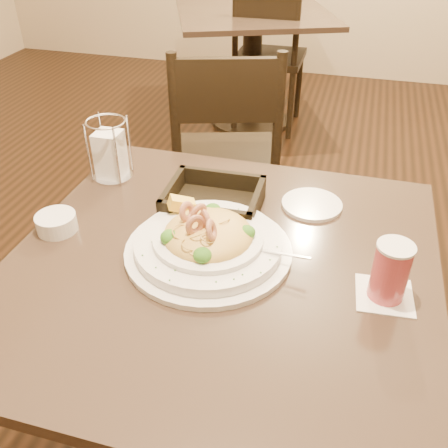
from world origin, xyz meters
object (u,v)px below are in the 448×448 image
(background_table, at_px, (252,49))
(main_table, at_px, (222,334))
(drink_glass, at_px, (390,272))
(side_plate, at_px, (312,204))
(pasta_bowl, at_px, (208,241))
(napkin_caddy, at_px, (110,153))
(dining_chair_far, at_px, (268,52))
(dining_chair_near, at_px, (226,154))
(bread_basket, at_px, (214,202))
(butter_ramekin, at_px, (56,223))

(background_table, bearing_deg, main_table, -78.90)
(drink_glass, height_order, side_plate, drink_glass)
(pasta_bowl, relative_size, napkin_caddy, 2.42)
(main_table, bearing_deg, dining_chair_far, 98.63)
(side_plate, bearing_deg, dining_chair_near, 121.79)
(main_table, distance_m, pasta_bowl, 0.26)
(bread_basket, bearing_deg, pasta_bowl, -77.64)
(bread_basket, xyz_separation_m, napkin_caddy, (-0.31, 0.08, 0.05))
(bread_basket, xyz_separation_m, side_plate, (0.23, 0.08, -0.02))
(dining_chair_far, bearing_deg, dining_chair_near, 94.01)
(bread_basket, relative_size, side_plate, 1.53)
(dining_chair_near, bearing_deg, butter_ramekin, 63.13)
(butter_ramekin, bearing_deg, pasta_bowl, 1.79)
(drink_glass, xyz_separation_m, napkin_caddy, (-0.72, 0.29, 0.01))
(pasta_bowl, relative_size, drink_glass, 3.25)
(main_table, distance_m, butter_ramekin, 0.47)
(drink_glass, bearing_deg, main_table, 176.33)
(butter_ramekin, bearing_deg, main_table, -0.63)
(main_table, height_order, bread_basket, bread_basket)
(drink_glass, bearing_deg, dining_chair_far, 106.44)
(dining_chair_near, height_order, pasta_bowl, dining_chair_near)
(main_table, relative_size, butter_ramekin, 9.79)
(dining_chair_near, bearing_deg, napkin_caddy, 60.51)
(dining_chair_far, distance_m, butter_ramekin, 2.31)
(main_table, height_order, side_plate, side_plate)
(main_table, xyz_separation_m, pasta_bowl, (-0.03, 0.02, 0.26))
(side_plate, bearing_deg, pasta_bowl, -127.92)
(pasta_bowl, relative_size, butter_ramekin, 4.36)
(bread_basket, bearing_deg, background_table, 100.19)
(butter_ramekin, bearing_deg, side_plate, 25.10)
(napkin_caddy, bearing_deg, main_table, -34.88)
(dining_chair_far, relative_size, drink_glass, 7.54)
(dining_chair_far, xyz_separation_m, bread_basket, (0.28, -2.12, 0.25))
(side_plate, bearing_deg, dining_chair_far, 103.98)
(main_table, bearing_deg, background_table, 101.10)
(main_table, bearing_deg, napkin_caddy, 145.12)
(napkin_caddy, bearing_deg, bread_basket, -15.08)
(main_table, bearing_deg, side_plate, 58.98)
(background_table, xyz_separation_m, dining_chair_far, (0.11, -0.04, 0.00))
(main_table, relative_size, dining_chair_far, 0.97)
(drink_glass, bearing_deg, side_plate, 122.02)
(bread_basket, distance_m, side_plate, 0.24)
(background_table, xyz_separation_m, butter_ramekin, (0.06, -2.33, 0.25))
(side_plate, bearing_deg, main_table, -121.02)
(main_table, height_order, butter_ramekin, butter_ramekin)
(dining_chair_near, distance_m, pasta_bowl, 0.95)
(main_table, height_order, dining_chair_far, dining_chair_far)
(main_table, height_order, dining_chair_near, dining_chair_near)
(dining_chair_far, distance_m, drink_glass, 2.44)
(background_table, relative_size, drink_glass, 9.53)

